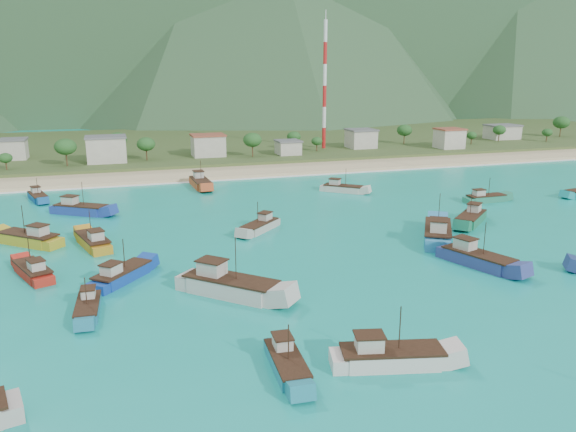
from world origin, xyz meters
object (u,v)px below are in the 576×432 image
object	(u,v)px
boat_9	(38,198)
boat_14	(30,239)
boat_17	(342,189)
boat_19	(201,183)
boat_13	(33,272)
boat_21	(477,260)
boat_2	(485,199)
boat_7	(438,234)
boat_0	(229,287)
boat_3	(88,309)
boat_25	(389,358)
boat_1	(471,219)
boat_22	(287,364)
radio_tower	(325,86)
boat_11	(80,210)
boat_8	(260,227)
boat_6	(93,242)
boat_12	(122,276)

from	to	relation	value
boat_9	boat_14	size ratio (longest dim) A/B	0.87
boat_17	boat_19	world-z (taller)	boat_19
boat_13	boat_21	xyz separation A→B (m)	(61.28, -14.61, 0.24)
boat_2	boat_7	size ratio (longest dim) A/B	0.69
boat_0	boat_3	size ratio (longest dim) A/B	1.46
boat_25	boat_2	bearing A→B (deg)	150.49
boat_1	boat_22	size ratio (longest dim) A/B	1.15
boat_7	boat_1	bearing A→B (deg)	64.33
radio_tower	boat_3	xyz separation A→B (m)	(-74.16, -114.98, -22.10)
boat_0	boat_19	xyz separation A→B (m)	(7.28, 68.74, -0.19)
boat_17	boat_3	bearing A→B (deg)	-5.19
boat_0	boat_9	distance (m)	71.50
boat_11	boat_19	xyz separation A→B (m)	(26.95, 19.11, 0.03)
boat_13	boat_17	size ratio (longest dim) A/B	1.05
radio_tower	boat_8	bearing A→B (deg)	-117.72
boat_3	boat_19	distance (m)	73.25
boat_14	boat_22	size ratio (longest dim) A/B	1.19
boat_1	boat_3	world-z (taller)	boat_1
boat_11	boat_19	distance (m)	33.04
boat_11	boat_21	xyz separation A→B (m)	(56.45, -49.73, 0.03)
boat_6	boat_9	world-z (taller)	boat_6
boat_1	boat_21	xyz separation A→B (m)	(-13.21, -20.21, 0.08)
boat_3	boat_12	distance (m)	10.33
boat_6	boat_12	size ratio (longest dim) A/B	1.14
boat_17	boat_0	bearing A→B (deg)	5.00
boat_14	boat_17	bearing A→B (deg)	-29.52
boat_0	boat_14	bearing A→B (deg)	-94.57
boat_9	boat_14	bearing A→B (deg)	76.94
boat_21	boat_2	bearing A→B (deg)	-147.22
boat_9	boat_25	distance (m)	96.22
boat_3	boat_22	bearing A→B (deg)	136.50
boat_13	boat_21	distance (m)	62.99
boat_6	boat_13	distance (m)	14.04
boat_7	boat_12	world-z (taller)	boat_7
boat_11	boat_22	bearing A→B (deg)	50.50
radio_tower	boat_22	world-z (taller)	radio_tower
boat_0	boat_19	distance (m)	69.13
boat_7	boat_12	distance (m)	51.18
boat_22	boat_25	world-z (taller)	boat_25
boat_17	boat_21	bearing A→B (deg)	39.22
boat_3	boat_21	size ratio (longest dim) A/B	0.69
radio_tower	boat_22	size ratio (longest dim) A/B	4.53
radio_tower	boat_13	xyz separation A→B (m)	(-81.68, -100.10, -21.97)
radio_tower	boat_17	size ratio (longest dim) A/B	4.38
boat_3	boat_6	bearing A→B (deg)	-87.22
boat_1	boat_17	world-z (taller)	boat_1
boat_0	boat_25	world-z (taller)	boat_0
radio_tower	boat_17	bearing A→B (deg)	-107.26
boat_17	boat_25	size ratio (longest dim) A/B	0.83
boat_0	boat_13	size ratio (longest dim) A/B	1.26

